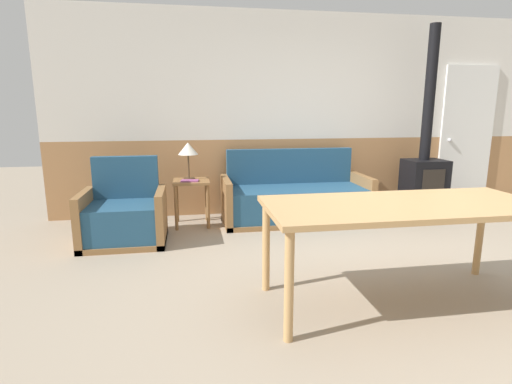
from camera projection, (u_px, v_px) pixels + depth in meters
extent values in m
plane|color=gray|center=(409.00, 287.00, 3.28)|extent=(16.00, 16.00, 0.00)
cube|color=#AD7A4C|center=(314.00, 174.00, 5.72)|extent=(7.20, 0.06, 1.03)
cube|color=silver|center=(317.00, 77.00, 5.44)|extent=(7.20, 0.06, 1.67)
cube|color=olive|center=(295.00, 218.00, 5.22)|extent=(1.88, 0.78, 0.06)
cube|color=navy|center=(296.00, 202.00, 5.15)|extent=(1.72, 0.70, 0.38)
cube|color=navy|center=(290.00, 166.00, 5.42)|extent=(1.72, 0.10, 0.47)
cube|color=olive|center=(227.00, 202.00, 5.02)|extent=(0.08, 0.78, 0.58)
cube|color=olive|center=(361.00, 197.00, 5.31)|extent=(0.08, 0.78, 0.58)
cube|color=olive|center=(126.00, 240.00, 4.37)|extent=(0.88, 0.72, 0.06)
cube|color=navy|center=(124.00, 221.00, 4.30)|extent=(0.72, 0.64, 0.38)
cube|color=navy|center=(126.00, 177.00, 4.54)|extent=(0.72, 0.10, 0.48)
cube|color=olive|center=(85.00, 219.00, 4.25)|extent=(0.08, 0.72, 0.58)
cube|color=olive|center=(162.00, 216.00, 4.38)|extent=(0.08, 0.72, 0.58)
cube|color=olive|center=(191.00, 181.00, 4.92)|extent=(0.44, 0.44, 0.03)
cylinder|color=olive|center=(176.00, 208.00, 4.77)|extent=(0.04, 0.04, 0.54)
cylinder|color=olive|center=(208.00, 207.00, 4.83)|extent=(0.04, 0.04, 0.54)
cylinder|color=olive|center=(177.00, 201.00, 5.13)|extent=(0.04, 0.04, 0.54)
cylinder|color=olive|center=(207.00, 200.00, 5.19)|extent=(0.04, 0.04, 0.54)
cylinder|color=#4C3823|center=(189.00, 178.00, 4.99)|extent=(0.14, 0.14, 0.02)
cylinder|color=#4C3823|center=(189.00, 166.00, 4.95)|extent=(0.02, 0.02, 0.29)
cone|color=silver|center=(188.00, 149.00, 4.91)|extent=(0.25, 0.25, 0.15)
cube|color=#994C84|center=(190.00, 181.00, 4.84)|extent=(0.22, 0.14, 0.02)
cube|color=tan|center=(405.00, 206.00, 2.88)|extent=(2.02, 0.86, 0.04)
cylinder|color=tan|center=(289.00, 287.00, 2.45)|extent=(0.06, 0.06, 0.73)
cylinder|color=tan|center=(266.00, 247.00, 3.17)|extent=(0.06, 0.06, 0.73)
cylinder|color=tan|center=(480.00, 234.00, 3.47)|extent=(0.06, 0.06, 0.73)
cylinder|color=black|center=(414.00, 215.00, 5.30)|extent=(0.04, 0.04, 0.10)
cylinder|color=black|center=(442.00, 214.00, 5.36)|extent=(0.04, 0.04, 0.10)
cylinder|color=black|center=(401.00, 209.00, 5.62)|extent=(0.04, 0.04, 0.10)
cylinder|color=black|center=(428.00, 208.00, 5.69)|extent=(0.04, 0.04, 0.10)
cube|color=black|center=(424.00, 184.00, 5.41)|extent=(0.52, 0.42, 0.67)
cube|color=black|center=(433.00, 187.00, 5.21)|extent=(0.31, 0.01, 0.47)
cylinder|color=black|center=(430.00, 94.00, 5.21)|extent=(0.14, 0.14, 1.73)
cube|color=white|center=(466.00, 137.00, 5.94)|extent=(0.83, 0.04, 2.05)
sphere|color=silver|center=(450.00, 140.00, 5.86)|extent=(0.06, 0.06, 0.06)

